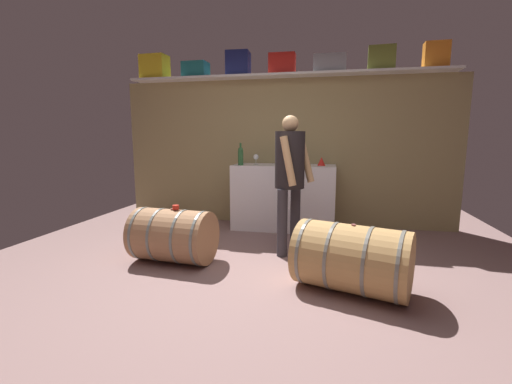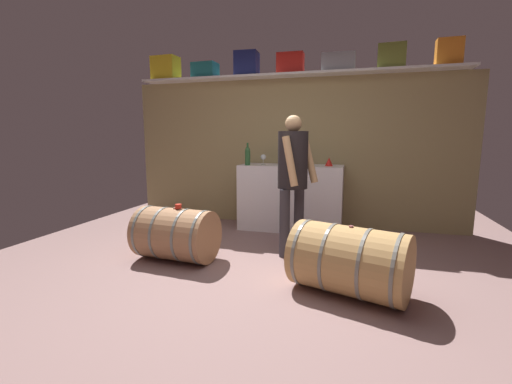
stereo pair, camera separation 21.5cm
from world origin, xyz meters
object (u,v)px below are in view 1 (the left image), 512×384
(toolcase_olive, at_px, (381,59))
(winemaker_pouring, at_px, (290,170))
(work_cabinet, at_px, (284,197))
(wine_bottle_green, at_px, (241,156))
(toolcase_navy, at_px, (238,64))
(wine_bottle_dark, at_px, (293,157))
(wine_barrel_near, at_px, (173,235))
(toolcase_yellow, at_px, (155,67))
(wine_glass, at_px, (256,157))
(red_funnel, at_px, (321,161))
(toolcase_orange, at_px, (436,55))
(toolcase_red, at_px, (282,64))
(tasting_cup, at_px, (176,207))
(wine_barrel_far, at_px, (352,258))
(toolcase_teal, at_px, (196,70))
(toolcase_grey, at_px, (330,64))

(toolcase_olive, height_order, winemaker_pouring, toolcase_olive)
(toolcase_olive, relative_size, work_cabinet, 0.24)
(work_cabinet, relative_size, wine_bottle_green, 4.63)
(toolcase_navy, height_order, wine_bottle_dark, toolcase_navy)
(toolcase_navy, bearing_deg, wine_barrel_near, -101.15)
(toolcase_yellow, distance_m, wine_barrel_near, 2.97)
(wine_glass, bearing_deg, red_funnel, 0.81)
(wine_bottle_green, height_order, red_funnel, wine_bottle_green)
(red_funnel, xyz_separation_m, wine_barrel_near, (-1.51, -1.58, -0.71))
(toolcase_olive, xyz_separation_m, toolcase_orange, (0.68, 0.00, 0.01))
(toolcase_red, bearing_deg, toolcase_olive, -0.31)
(toolcase_yellow, relative_size, tasting_cup, 5.74)
(toolcase_red, bearing_deg, wine_barrel_far, -67.22)
(toolcase_olive, xyz_separation_m, work_cabinet, (-1.28, -0.20, -1.90))
(toolcase_orange, bearing_deg, work_cabinet, -172.98)
(toolcase_teal, relative_size, tasting_cup, 5.30)
(toolcase_teal, relative_size, winemaker_pouring, 0.23)
(toolcase_yellow, height_order, wine_glass, toolcase_yellow)
(toolcase_orange, bearing_deg, winemaker_pouring, -142.85)
(work_cabinet, relative_size, wine_glass, 9.67)
(wine_glass, xyz_separation_m, winemaker_pouring, (0.61, -1.04, -0.08))
(toolcase_yellow, xyz_separation_m, toolcase_grey, (2.65, 0.00, -0.06))
(toolcase_red, distance_m, red_funnel, 1.51)
(toolcase_olive, relative_size, wine_bottle_green, 1.10)
(toolcase_red, xyz_separation_m, toolcase_orange, (2.03, 0.00, 0.02))
(toolcase_yellow, relative_size, wine_barrel_far, 0.37)
(toolcase_olive, xyz_separation_m, wine_glass, (-1.68, -0.23, -1.33))
(toolcase_yellow, bearing_deg, toolcase_teal, 2.79)
(toolcase_teal, distance_m, wine_glass, 1.63)
(wine_bottle_dark, bearing_deg, work_cabinet, 139.09)
(wine_barrel_far, bearing_deg, wine_barrel_near, -173.07)
(toolcase_orange, distance_m, wine_bottle_green, 2.89)
(wine_barrel_far, bearing_deg, toolcase_olive, 97.00)
(wine_glass, bearing_deg, toolcase_yellow, 172.15)
(toolcase_teal, distance_m, toolcase_orange, 3.34)
(toolcase_yellow, bearing_deg, wine_glass, -5.06)
(toolcase_yellow, height_order, red_funnel, toolcase_yellow)
(work_cabinet, xyz_separation_m, wine_bottle_green, (-0.59, -0.20, 0.60))
(work_cabinet, bearing_deg, wine_bottle_green, -161.73)
(wine_bottle_dark, relative_size, wine_bottle_green, 0.90)
(toolcase_yellow, distance_m, wine_bottle_dark, 2.59)
(toolcase_orange, height_order, wine_barrel_far, toolcase_orange)
(toolcase_navy, distance_m, toolcase_olive, 1.99)
(wine_bottle_green, xyz_separation_m, wine_glass, (0.19, 0.17, -0.03))
(work_cabinet, bearing_deg, wine_barrel_far, -66.58)
(toolcase_orange, height_order, wine_bottle_green, toolcase_orange)
(toolcase_grey, bearing_deg, toolcase_yellow, -179.02)
(wine_barrel_near, distance_m, winemaker_pouring, 1.47)
(toolcase_red, xyz_separation_m, wine_bottle_green, (-0.52, -0.39, -1.29))
(toolcase_orange, distance_m, wine_barrel_near, 4.03)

